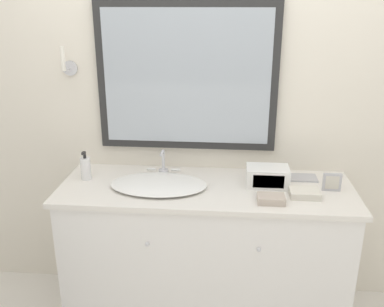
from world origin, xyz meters
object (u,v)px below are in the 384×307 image
at_px(picture_frame, 332,182).
at_px(sink_basin, 159,184).
at_px(appliance_box, 268,176).
at_px(soap_bottle, 86,168).

bearing_deg(picture_frame, sink_basin, -178.39).
xyz_separation_m(sink_basin, appliance_box, (0.62, 0.07, 0.04)).
relative_size(sink_basin, appliance_box, 2.30).
height_order(sink_basin, appliance_box, sink_basin).
relative_size(soap_bottle, picture_frame, 1.67).
height_order(sink_basin, soap_bottle, soap_bottle).
distance_m(sink_basin, appliance_box, 0.63).
bearing_deg(sink_basin, picture_frame, 1.61).
xyz_separation_m(appliance_box, picture_frame, (0.35, -0.04, -0.00)).
bearing_deg(sink_basin, appliance_box, 6.40).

